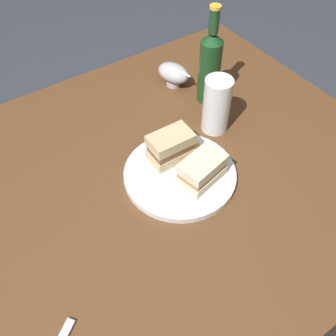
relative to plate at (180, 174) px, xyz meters
name	(u,v)px	position (x,y,z in m)	size (l,w,h in m)	color
ground_plane	(161,293)	(0.05, -0.03, -0.71)	(6.00, 6.00, 0.00)	#333842
dining_table	(159,247)	(0.05, -0.03, -0.36)	(1.20, 0.97, 0.70)	brown
plate	(180,174)	(0.00, 0.00, 0.00)	(0.27, 0.27, 0.02)	white
sandwich_half_left	(202,170)	(-0.03, 0.04, 0.04)	(0.12, 0.09, 0.06)	beige
sandwich_half_right	(171,147)	(-0.01, -0.05, 0.05)	(0.11, 0.07, 0.08)	#CCB284
potato_wedge_front	(195,170)	(-0.03, 0.02, 0.02)	(0.05, 0.02, 0.02)	gold
potato_wedge_middle	(207,167)	(-0.06, 0.03, 0.02)	(0.04, 0.02, 0.02)	gold
potato_wedge_back	(202,164)	(-0.05, 0.02, 0.02)	(0.04, 0.02, 0.02)	#AD702D
potato_wedge_left_edge	(191,151)	(-0.06, -0.03, 0.02)	(0.05, 0.02, 0.02)	gold
pint_glass	(216,108)	(-0.18, -0.09, 0.06)	(0.07, 0.07, 0.16)	white
gravy_boat	(174,73)	(-0.20, -0.31, 0.03)	(0.10, 0.12, 0.07)	#B7B7BC
cider_bottle	(210,66)	(-0.24, -0.20, 0.11)	(0.06, 0.06, 0.28)	#19421E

